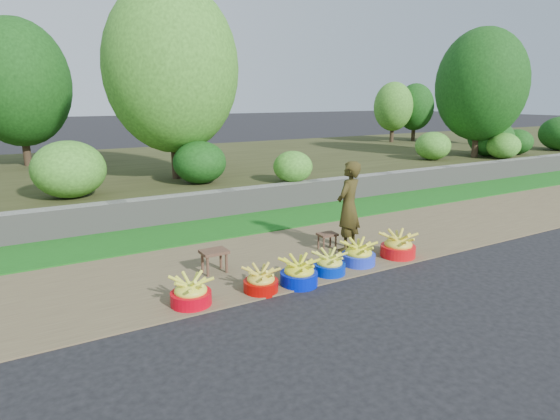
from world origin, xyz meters
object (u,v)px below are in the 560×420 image
basin_f (398,246)px  stool_left (214,255)px  basin_a (191,293)px  basin_c (299,273)px  vendor_woman (349,207)px  basin_d (329,264)px  basin_e (358,255)px  stool_right (327,236)px  basin_b (261,281)px

basin_f → stool_left: 2.86m
basin_a → basin_c: bearing=-4.5°
basin_c → vendor_woman: (1.43, 0.79, 0.58)m
basin_c → basin_a: bearing=175.5°
basin_d → basin_e: size_ratio=0.91×
basin_d → stool_right: 1.09m
basin_e → vendor_woman: 0.87m
basin_f → stool_right: bearing=131.4°
stool_left → vendor_woman: size_ratio=0.26×
basin_c → stool_left: 1.26m
basin_e → vendor_woman: bearing=66.4°
stool_left → stool_right: (1.99, 0.05, -0.05)m
basin_e → stool_right: 0.81m
basin_f → stool_left: (-2.74, 0.80, 0.10)m
basin_c → stool_left: size_ratio=1.34×
basin_d → stool_right: bearing=55.9°
basin_a → basin_e: size_ratio=0.99×
basin_a → basin_e: bearing=1.7°
stool_right → stool_left: bearing=-178.6°
basin_a → vendor_woman: (2.89, 0.68, 0.58)m
basin_b → vendor_woman: 2.20m
basin_c → stool_left: (-0.81, 0.95, 0.11)m
basin_a → basin_f: 3.39m
stool_right → basin_c: bearing=-139.7°
basin_d → basin_e: 0.60m
basin_b → stool_left: size_ratio=1.20×
basin_d → basin_e: basin_e is taller
basin_d → basin_e: bearing=8.4°
stool_right → basin_e: bearing=-90.9°
basin_b → basin_e: basin_e is taller
basin_d → basin_f: 1.36m
basin_f → vendor_woman: bearing=128.1°
basin_e → stool_right: (0.01, 0.81, 0.06)m
basin_e → stool_left: basin_e is taller
basin_f → vendor_woman: (-0.50, 0.64, 0.57)m
stool_left → basin_a: bearing=-127.7°
basin_d → basin_f: bearing=2.2°
basin_a → basin_f: basin_f is taller
basin_d → basin_c: bearing=-169.9°
basin_a → basin_f: bearing=0.7°
stool_left → vendor_woman: vendor_woman is taller
basin_d → vendor_woman: vendor_woman is taller
basin_c → basin_f: size_ratio=0.93×
basin_b → basin_c: basin_c is taller
vendor_woman → stool_right: bearing=-66.0°
basin_c → basin_b: bearing=175.0°
basin_e → basin_a: bearing=-178.3°
basin_b → vendor_woman: vendor_woman is taller
basin_d → stool_left: bearing=148.5°
basin_d → basin_f: (1.36, 0.05, 0.03)m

